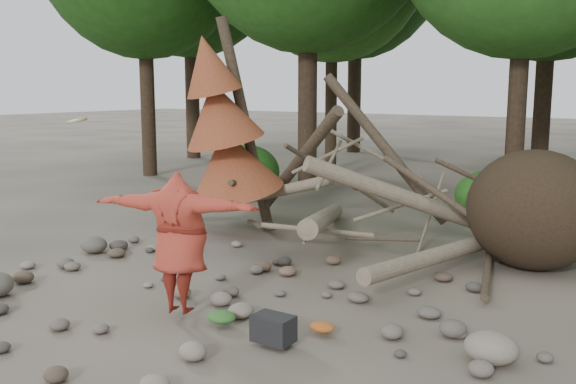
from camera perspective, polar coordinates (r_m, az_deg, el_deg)
The scene contains 11 objects.
ground at distance 8.65m, azimuth -3.56°, elevation -10.77°, with size 120.00×120.00×0.00m, color #514C44.
deadfall_pile at distance 11.27m, azimuth 18.10°, elevation -1.46°, with size 8.55×5.24×3.30m.
dead_conifer at distance 12.73m, azimuth -5.69°, elevation 5.41°, with size 2.06×2.16×4.35m.
bush_left at distance 17.33m, azimuth -3.72°, elevation 1.83°, with size 1.80×1.80×1.44m, color #1F5316.
bush_mid at distance 15.04m, azimuth 17.23°, elevation -0.33°, with size 1.40×1.40×1.12m, color #2A691E.
frisbee_thrower at distance 8.35m, azimuth -9.63°, elevation -4.43°, with size 2.62×1.24×2.51m.
backpack at distance 7.58m, azimuth -1.31°, elevation -12.46°, with size 0.47×0.31×0.31m, color black.
cloth_green at distance 8.24m, azimuth -5.93°, elevation -11.32°, with size 0.38×0.32×0.14m, color #336A2A.
cloth_orange at distance 7.93m, azimuth 3.05°, elevation -12.23°, with size 0.32×0.26×0.12m, color #B2551E.
boulder_mid_right at distance 7.48m, azimuth 17.59°, elevation -13.06°, with size 0.58×0.53×0.35m, color gray.
boulder_mid_left at distance 12.15m, azimuth -16.88°, elevation -4.51°, with size 0.50×0.45×0.30m, color #605A51.
Camera 1 is at (4.93, -6.46, 2.96)m, focal length 40.00 mm.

